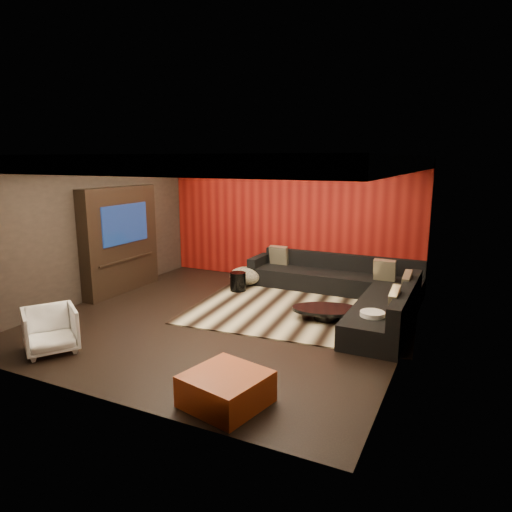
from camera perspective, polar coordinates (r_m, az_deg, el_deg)
The scene contains 26 objects.
floor at distance 8.09m, azimuth -3.80°, elevation -7.97°, with size 6.00×6.00×0.02m, color black.
ceiling at distance 7.61m, azimuth -4.10°, elevation 12.42°, with size 6.00×6.00×0.02m, color silver.
wall_back at distance 10.42m, azimuth 4.29°, elevation 4.52°, with size 6.00×0.02×2.80m, color black.
wall_left at distance 9.57m, azimuth -19.84°, elevation 3.17°, with size 0.02×6.00×2.80m, color black.
wall_right at distance 6.79m, azimuth 18.74°, elevation -0.13°, with size 0.02×6.00×2.80m, color black.
red_feature_wall at distance 10.38m, azimuth 4.21°, elevation 4.50°, with size 5.98×0.05×2.78m, color #6B0C0A.
soffit_back at distance 10.04m, azimuth 3.74°, elevation 11.63°, with size 6.00×0.60×0.22m, color silver.
soffit_front at distance 5.43m, azimuth -18.62°, elevation 10.74°, with size 6.00×0.60×0.22m, color silver.
soffit_left at distance 9.25m, azimuth -19.04°, elevation 10.99°, with size 0.60×4.80×0.22m, color silver.
soffit_right at distance 6.69m, azimuth 16.82°, elevation 10.98°, with size 0.60×4.80×0.22m, color silver.
cove_back at distance 9.73m, azimuth 2.97°, elevation 11.10°, with size 4.80×0.08×0.04m, color #FFD899.
cove_front at distance 5.68m, azimuth -16.14°, elevation 10.01°, with size 4.80×0.08×0.04m, color #FFD899.
cove_left at distance 9.02m, azimuth -17.44°, elevation 10.51°, with size 0.08×4.80×0.04m, color #FFD899.
cove_right at distance 6.76m, azimuth 13.88°, elevation 10.38°, with size 0.08×4.80×0.04m, color #FFD899.
tv_surround at distance 9.93m, azimuth -16.62°, elevation 1.93°, with size 0.30×2.00×2.20m, color black.
tv_screen at distance 9.77m, azimuth -16.04°, elevation 3.88°, with size 0.04×1.30×0.80m, color black.
tv_shelf at distance 9.90m, azimuth -15.79°, elevation -0.42°, with size 0.04×1.60×0.04m, color black.
rug at distance 8.53m, azimuth 5.79°, elevation -6.79°, with size 4.00×3.00×0.02m, color #BDB18A.
coffee_table at distance 8.10m, azimuth 8.80°, elevation -7.10°, with size 1.19×1.19×0.20m, color black.
drum_stool at distance 9.66m, azimuth -2.26°, elevation -3.20°, with size 0.34×0.34×0.40m, color black.
striped_pouf at distance 10.13m, azimuth -1.34°, elevation -2.50°, with size 0.71×0.71×0.39m, color beige.
white_side_table at distance 7.31m, azimuth 14.26°, elevation -8.51°, with size 0.38×0.38×0.47m, color silver.
orange_ottoman at distance 5.43m, azimuth -3.77°, elevation -16.24°, with size 0.84×0.84×0.37m, color #934513.
armchair at distance 7.32m, azimuth -24.31°, elevation -8.43°, with size 0.70×0.72×0.66m, color white.
sectional_sofa at distance 9.06m, azimuth 11.76°, elevation -4.19°, with size 3.65×3.50×0.75m.
throw_pillows at distance 8.74m, azimuth 12.83°, elevation -2.41°, with size 3.25×2.82×0.50m.
Camera 1 is at (3.77, -6.61, 2.75)m, focal length 32.00 mm.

